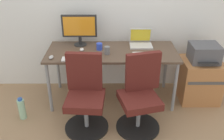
{
  "coord_description": "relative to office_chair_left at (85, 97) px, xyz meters",
  "views": [
    {
      "loc": [
        -0.02,
        -3.11,
        2.1
      ],
      "look_at": [
        0.0,
        -0.05,
        0.49
      ],
      "focal_mm": 40.32,
      "sensor_mm": 36.0,
      "label": 1
    }
  ],
  "objects": [
    {
      "name": "keyboard_by_monitor",
      "position": [
        -0.13,
        0.32,
        0.34
      ],
      "size": [
        0.34,
        0.12,
        0.02
      ],
      "primitive_type": "cube",
      "color": "silver",
      "rests_on": "desk"
    },
    {
      "name": "ground_plane",
      "position": [
        0.32,
        0.6,
        -0.42
      ],
      "size": [
        5.28,
        5.28,
        0.0
      ],
      "primitive_type": "plane",
      "color": "#9E7A56"
    },
    {
      "name": "mouse_by_laptop",
      "position": [
        -0.44,
        0.37,
        0.35
      ],
      "size": [
        0.06,
        0.1,
        0.03
      ],
      "primitive_type": "ellipsoid",
      "color": "#B7B7B7",
      "rests_on": "desk"
    },
    {
      "name": "open_laptop",
      "position": [
        0.73,
        0.8,
        0.39
      ],
      "size": [
        0.31,
        0.26,
        0.23
      ],
      "color": "silver",
      "rests_on": "desk"
    },
    {
      "name": "coffee_mug",
      "position": [
        0.15,
        0.64,
        0.38
      ],
      "size": [
        0.08,
        0.08,
        0.09
      ],
      "primitive_type": "cylinder",
      "color": "blue",
      "rests_on": "desk"
    },
    {
      "name": "keyboard_by_laptop",
      "position": [
        0.76,
        0.46,
        0.34
      ],
      "size": [
        0.34,
        0.12,
        0.02
      ],
      "primitive_type": "cube",
      "color": "silver",
      "rests_on": "desk"
    },
    {
      "name": "water_bottle_on_floor",
      "position": [
        -0.85,
        0.14,
        -0.28
      ],
      "size": [
        0.09,
        0.09,
        0.31
      ],
      "color": "#A5D8B2",
      "rests_on": "ground"
    },
    {
      "name": "pen_cup",
      "position": [
        0.26,
        0.49,
        0.39
      ],
      "size": [
        0.07,
        0.07,
        0.1
      ],
      "primitive_type": "cylinder",
      "color": "slate",
      "rests_on": "desk"
    },
    {
      "name": "back_wall",
      "position": [
        0.32,
        1.04,
        0.88
      ],
      "size": [
        4.4,
        0.04,
        2.6
      ],
      "primitive_type": "cube",
      "color": "white",
      "rests_on": "ground"
    },
    {
      "name": "side_cabinet",
      "position": [
        1.57,
        0.6,
        -0.12
      ],
      "size": [
        0.54,
        0.5,
        0.61
      ],
      "color": "#B77542",
      "rests_on": "ground"
    },
    {
      "name": "mouse_by_monitor",
      "position": [
        -0.08,
        0.61,
        0.35
      ],
      "size": [
        0.06,
        0.1,
        0.03
      ],
      "primitive_type": "ellipsoid",
      "color": "silver",
      "rests_on": "desk"
    },
    {
      "name": "desktop_monitor",
      "position": [
        -0.12,
        0.82,
        0.59
      ],
      "size": [
        0.48,
        0.18,
        0.43
      ],
      "color": "#262626",
      "rests_on": "desk"
    },
    {
      "name": "desk",
      "position": [
        0.32,
        0.6,
        0.27
      ],
      "size": [
        1.75,
        0.72,
        0.76
      ],
      "color": "brown",
      "rests_on": "ground"
    },
    {
      "name": "printer",
      "position": [
        1.57,
        0.6,
        0.3
      ],
      "size": [
        0.38,
        0.4,
        0.24
      ],
      "color": "#515156",
      "rests_on": "side_cabinet"
    },
    {
      "name": "office_chair_right",
      "position": [
        0.66,
        -0.0,
        0.0
      ],
      "size": [
        0.54,
        0.54,
        0.94
      ],
      "color": "black",
      "rests_on": "ground"
    },
    {
      "name": "office_chair_left",
      "position": [
        0.0,
        0.0,
        0.0
      ],
      "size": [
        0.54,
        0.54,
        0.94
      ],
      "color": "black",
      "rests_on": "ground"
    }
  ]
}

